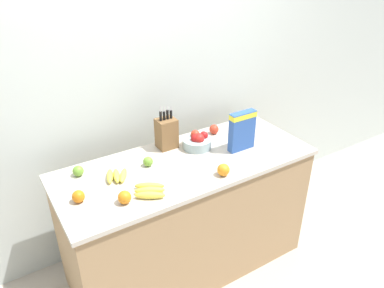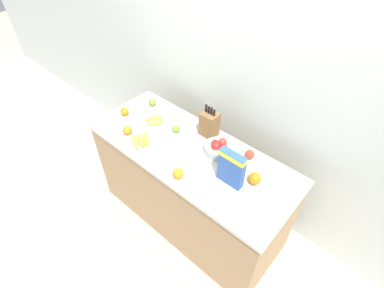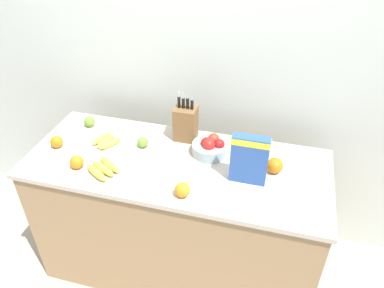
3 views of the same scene
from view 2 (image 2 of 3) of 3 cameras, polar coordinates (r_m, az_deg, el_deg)
name	(u,v)px [view 2 (image 2 of 3)]	position (r m, az deg, el deg)	size (l,w,h in m)	color
ground_plane	(191,217)	(3.07, -0.27, -13.70)	(14.00, 14.00, 0.00)	#B2A899
wall_back	(237,81)	(2.48, 8.57, 11.86)	(9.00, 0.06, 2.60)	silver
counter	(190,188)	(2.69, -0.31, -8.32)	(1.74, 0.71, 0.93)	tan
knife_block	(209,124)	(2.42, 3.34, 3.86)	(0.13, 0.12, 0.32)	brown
cereal_box	(231,167)	(2.03, 7.49, -4.42)	(0.20, 0.06, 0.28)	#2D56A8
fruit_bowl	(218,148)	(2.31, 4.96, -0.68)	(0.21, 0.21, 0.12)	#99B2B7
banana_bunch_left	(141,140)	(2.43, -9.73, 0.75)	(0.21, 0.21, 0.04)	yellow
banana_bunch_right	(155,120)	(2.61, -7.14, 4.54)	(0.18, 0.19, 0.04)	yellow
apple_front	(176,129)	(2.49, -3.06, 2.91)	(0.06, 0.06, 0.06)	#6B9E33
apple_rear	(152,102)	(2.80, -7.56, 7.89)	(0.07, 0.07, 0.07)	#6B9E33
apple_near_bananas	(250,154)	(2.30, 10.95, -1.95)	(0.07, 0.07, 0.07)	red
orange_front_right	(125,112)	(2.72, -12.73, 6.01)	(0.07, 0.07, 0.07)	orange
orange_near_bowl	(255,178)	(2.14, 11.86, -6.45)	(0.09, 0.09, 0.09)	orange
orange_mid_right	(127,130)	(2.52, -12.20, 2.56)	(0.08, 0.08, 0.08)	orange
orange_by_cereal	(178,173)	(2.13, -2.67, -5.62)	(0.08, 0.08, 0.08)	orange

